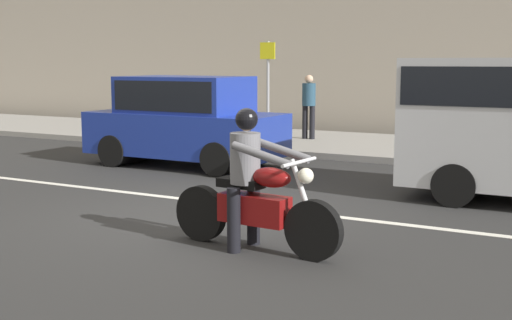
{
  "coord_description": "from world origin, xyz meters",
  "views": [
    {
      "loc": [
        5.0,
        -7.43,
        2.09
      ],
      "look_at": [
        1.04,
        -0.1,
        0.86
      ],
      "focal_mm": 46.98,
      "sensor_mm": 36.0,
      "label": 1
    }
  ],
  "objects_px": {
    "motorcycle_with_rider_gray": "(253,193)",
    "street_sign_post": "(268,78)",
    "pedestrian_bystander": "(309,102)",
    "parked_hatchback_cobalt_blue": "(185,120)"
  },
  "relations": [
    {
      "from": "parked_hatchback_cobalt_blue",
      "to": "street_sign_post",
      "type": "height_order",
      "value": "street_sign_post"
    },
    {
      "from": "street_sign_post",
      "to": "parked_hatchback_cobalt_blue",
      "type": "bearing_deg",
      "value": -82.13
    },
    {
      "from": "motorcycle_with_rider_gray",
      "to": "street_sign_post",
      "type": "distance_m",
      "value": 10.8
    },
    {
      "from": "street_sign_post",
      "to": "pedestrian_bystander",
      "type": "relative_size",
      "value": 1.54
    },
    {
      "from": "motorcycle_with_rider_gray",
      "to": "parked_hatchback_cobalt_blue",
      "type": "distance_m",
      "value": 6.27
    },
    {
      "from": "street_sign_post",
      "to": "motorcycle_with_rider_gray",
      "type": "bearing_deg",
      "value": -63.49
    },
    {
      "from": "motorcycle_with_rider_gray",
      "to": "street_sign_post",
      "type": "height_order",
      "value": "street_sign_post"
    },
    {
      "from": "parked_hatchback_cobalt_blue",
      "to": "street_sign_post",
      "type": "distance_m",
      "value": 5.01
    },
    {
      "from": "parked_hatchback_cobalt_blue",
      "to": "street_sign_post",
      "type": "bearing_deg",
      "value": 97.87
    },
    {
      "from": "pedestrian_bystander",
      "to": "street_sign_post",
      "type": "bearing_deg",
      "value": 162.12
    }
  ]
}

